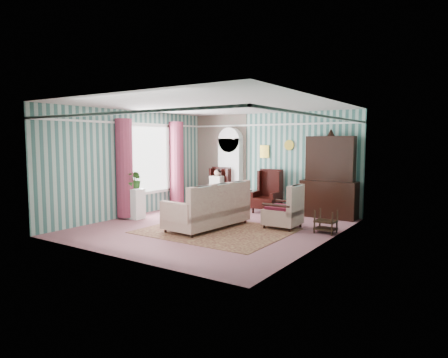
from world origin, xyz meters
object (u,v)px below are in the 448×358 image
Objects in this scene: bookcase at (230,171)px; wingback_right at (266,191)px; seated_woman at (217,188)px; nest_table at (326,221)px; dresser_hutch at (329,174)px; coffee_table at (194,215)px; wingback_left at (217,187)px; round_side_table at (244,199)px; sofa at (207,209)px; plant_stand at (133,204)px; floral_armchair at (283,206)px.

wingback_right is (1.50, -0.39, -0.50)m from bookcase.
seated_woman reaches higher than nest_table.
bookcase is 3.25m from dresser_hutch.
dresser_hutch is 2.82× the size of coffee_table.
bookcase reaches higher than wingback_left.
wingback_right is 1.50× the size of coffee_table.
wingback_left reaches higher than seated_woman.
seated_woman is 0.96m from round_side_table.
wingback_right is at bearing 0.41° from sofa.
wingback_left is 2.87m from plant_stand.
bookcase is at bearing 153.08° from nest_table.
floral_armchair is (2.13, -1.76, 0.24)m from round_side_table.
wingback_right is 1.75m from seated_woman.
floral_armchair is at bearing -51.43° from wingback_right.
dresser_hutch is at bearing -29.31° from sofa.
round_side_table is (0.90, 0.15, -0.33)m from wingback_left.
wingback_right is 0.57× the size of sofa.
round_side_table is 3.36m from plant_stand.
wingback_right is at bearing 37.81° from floral_armchair.
wingback_right is 1.56× the size of plant_stand.
floral_armchair is (-1.04, -0.06, 0.27)m from nest_table.
floral_armchair is (3.03, -1.61, -0.05)m from seated_woman.
sofa reaches higher than nest_table.
bookcase is 1.79× the size of wingback_left.
plant_stand is (-1.70, -2.90, 0.10)m from round_side_table.
coffee_table is at bearing -68.08° from seated_woman.
wingback_right reaches higher than seated_woman.
sofa is at bearing -94.59° from wingback_right.
plant_stand is at bearing -166.16° from nest_table.
coffee_table is (-2.09, -0.74, -0.32)m from floral_armchair.
seated_woman is at bearing 0.00° from wingback_left.
wingback_right is at bearing -10.01° from round_side_table.
bookcase is 4.37m from nest_table.
wingback_left reaches higher than plant_stand.
dresser_hutch is 2.11m from nest_table.
nest_table is at bearing -20.85° from seated_woman.
dresser_hutch is 3.55m from sofa.
plant_stand is at bearing -106.22° from seated_woman.
round_side_table is 0.27× the size of sofa.
round_side_table is 2.77m from floral_armchair.
floral_armchair is at bearing 16.60° from plant_stand.
wingback_left reaches higher than round_side_table.
nest_table is 0.50× the size of floral_armchair.
bookcase is 0.68m from wingback_left.
dresser_hutch is 2.20× the size of floral_armchair.
dresser_hutch is at bearing 35.08° from plant_stand.
dresser_hutch is at bearing 4.41° from wingback_left.
floral_armchair is (-0.47, -1.88, -0.64)m from dresser_hutch.
wingback_right is 2.81m from nest_table.
wingback_left is at bearing 159.15° from nest_table.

